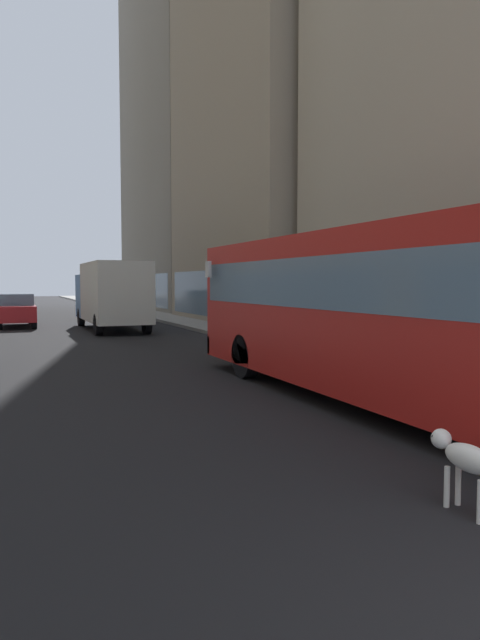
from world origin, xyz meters
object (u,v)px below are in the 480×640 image
Objects in this scene: car_silver_sedan at (99,302)px; box_truck at (111,294)px; dalmatian_dog at (464,458)px; transit_bus at (383,305)px; car_red_coupe at (16,310)px.

box_truck is at bearing -96.47° from car_silver_sedan.
box_truck is 22.41m from dalmatian_dog.
transit_bus is at bearing -90.00° from car_silver_sedan.
car_silver_sedan is 0.61× the size of box_truck.
car_red_coupe is at bearing 136.82° from box_truck.
car_red_coupe is 0.61× the size of box_truck.
transit_bus is 2.52× the size of car_red_coupe.
dalmatian_dog is at bearing -91.52° from box_truck.
car_red_coupe is 11.77m from car_silver_sedan.
car_silver_sedan is at bearing 83.53° from box_truck.
transit_bus is 22.59m from car_red_coupe.
car_red_coupe is 1.01× the size of car_silver_sedan.
car_red_coupe reaches higher than dalmatian_dog.
transit_bus is 11.98× the size of dalmatian_dog.
car_silver_sedan is at bearing 90.00° from transit_bus.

